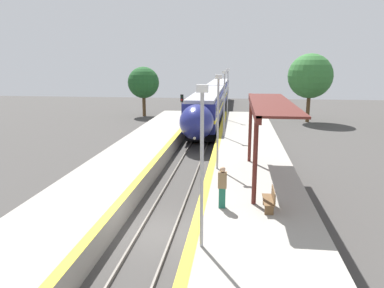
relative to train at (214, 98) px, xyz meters
name	(u,v)px	position (x,y,z in m)	size (l,w,h in m)	color
ground_plane	(157,232)	(0.00, -36.20, -2.24)	(120.00, 120.00, 0.00)	#423F3D
rail_left	(140,230)	(-0.72, -36.20, -2.16)	(0.08, 90.00, 0.15)	slate
rail_right	(174,232)	(0.72, -36.20, -2.16)	(0.08, 90.00, 0.15)	slate
train	(214,98)	(0.00, 0.00, 0.00)	(2.89, 45.61, 3.90)	black
platform_right	(256,226)	(4.12, -36.20, -1.72)	(5.01, 64.00, 1.04)	#9E998E
platform_left	(71,217)	(-3.77, -36.20, -1.72)	(4.31, 64.00, 1.04)	#9E998E
platform_bench	(270,199)	(4.71, -35.65, -0.74)	(0.44, 1.45, 0.89)	brown
person_waiting	(222,186)	(2.71, -35.66, -0.27)	(0.36, 0.24, 1.80)	#1E604C
railway_signal	(182,110)	(-2.14, -14.50, 0.21)	(0.28, 0.28, 3.97)	#59595E
lamppost_near	(202,157)	(2.18, -39.13, 1.86)	(0.36, 0.20, 5.35)	#9E9EA3
lamppost_mid	(218,116)	(2.18, -29.77, 1.86)	(0.36, 0.20, 5.35)	#9E9EA3
lamppost_far	(224,100)	(2.18, -20.41, 1.86)	(0.36, 0.20, 5.35)	#9E9EA3
lamppost_farthest	(228,91)	(2.18, -11.04, 1.86)	(0.36, 0.20, 5.35)	#9E9EA3
station_canopy	(265,108)	(4.62, -31.45, 2.56)	(2.02, 10.18, 4.06)	#511E19
background_tree_left	(143,83)	(-9.08, -2.17, 2.15)	(4.09, 4.09, 6.46)	brown
background_tree_right	(310,76)	(11.61, -4.73, 3.19)	(5.20, 5.20, 8.04)	brown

